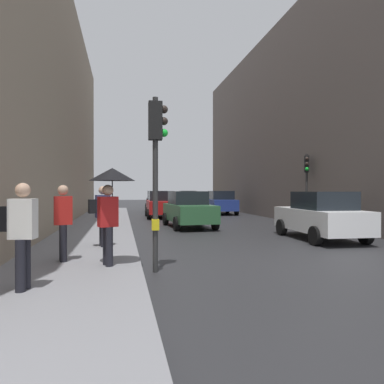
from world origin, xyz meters
name	(u,v)px	position (x,y,z in m)	size (l,w,h in m)	color
ground_plane	(331,265)	(0.00, 0.00, 0.00)	(120.00, 120.00, 0.00)	#28282B
sidewalk_kerb	(92,236)	(-6.05, 6.00, 0.08)	(3.02, 40.00, 0.16)	gray
building_facade_right	(336,132)	(10.54, 15.74, 6.14)	(12.00, 25.80, 12.27)	#5B514C
traffic_light_near_left	(156,152)	(-4.22, 0.11, 2.66)	(0.43, 0.25, 3.86)	#2D2D2D
traffic_light_mid_street	(307,176)	(4.23, 8.70, 2.53)	(0.35, 0.45, 3.66)	#2D2D2D
car_yellow_taxi	(187,199)	(1.82, 28.77, 0.88)	(2.24, 4.31, 1.76)	yellow
car_red_sedan	(161,204)	(-2.39, 15.65, 0.88)	(2.10, 4.24, 1.76)	red
car_green_estate	(189,209)	(-1.77, 9.21, 0.88)	(2.21, 4.30, 1.76)	#2D6038
car_dark_suv	(157,201)	(-2.00, 22.57, 0.88)	(2.25, 4.32, 1.76)	black
car_white_compact	(321,216)	(2.18, 4.05, 0.88)	(2.14, 4.26, 1.76)	silver
car_blue_van	(220,203)	(2.37, 18.08, 0.88)	(2.19, 4.29, 1.76)	navy
pedestrian_with_umbrella	(111,189)	(-5.20, 0.26, 1.84)	(1.00, 1.00, 2.14)	black
pedestrian_with_grey_backpack	(101,212)	(-5.56, 2.94, 1.16)	(0.65, 0.42, 1.77)	black
pedestrian_with_black_backpack	(20,229)	(-6.61, -1.44, 1.16)	(0.64, 0.38, 1.77)	black
pedestrian_in_red_jacket	(63,219)	(-6.31, 0.94, 1.13)	(0.45, 0.36, 1.77)	black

